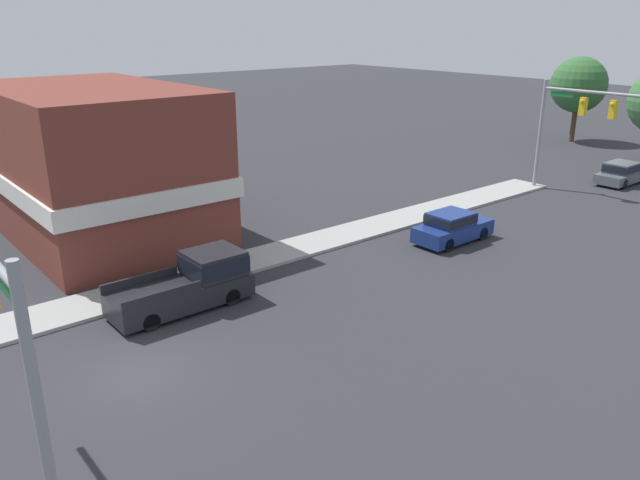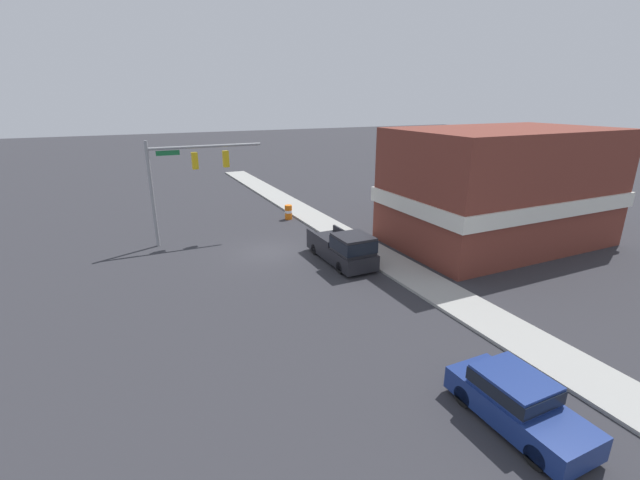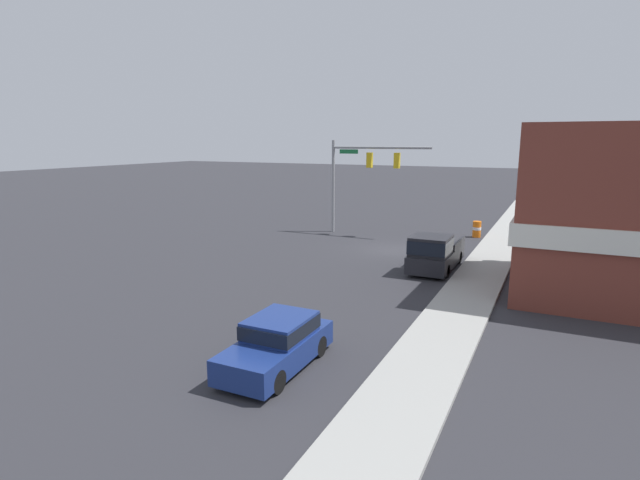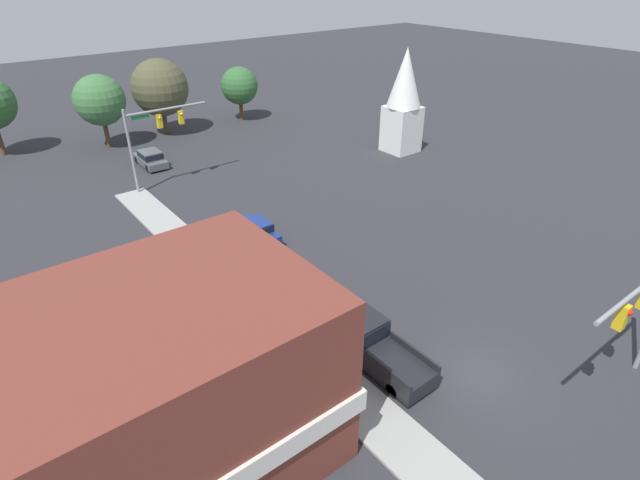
# 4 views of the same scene
# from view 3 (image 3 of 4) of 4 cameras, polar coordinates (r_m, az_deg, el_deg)

# --- Properties ---
(ground_plane) EXTENTS (200.00, 200.00, 0.00)m
(ground_plane) POSITION_cam_3_polar(r_m,az_deg,el_deg) (31.08, 8.48, -1.16)
(ground_plane) COLOR #2D2D33
(sidewalk_curb) EXTENTS (2.40, 60.00, 0.14)m
(sidewalk_curb) POSITION_cam_3_polar(r_m,az_deg,el_deg) (29.93, 18.95, -2.01)
(sidewalk_curb) COLOR #9E9E99
(sidewalk_curb) RESTS_ON ground
(near_signal_assembly) EXTENTS (7.25, 0.49, 6.66)m
(near_signal_assembly) POSITION_cam_3_polar(r_m,az_deg,el_deg) (35.63, 4.88, 8.33)
(near_signal_assembly) COLOR gray
(near_signal_assembly) RESTS_ON ground
(car_lead) EXTENTS (1.78, 4.21, 1.52)m
(car_lead) POSITION_cam_3_polar(r_m,az_deg,el_deg) (15.17, -4.84, -11.52)
(car_lead) COLOR black
(car_lead) RESTS_ON ground
(pickup_truck_parked) EXTENTS (1.96, 5.34, 1.98)m
(pickup_truck_parked) POSITION_cam_3_polar(r_m,az_deg,el_deg) (26.49, 12.95, -1.38)
(pickup_truck_parked) COLOR black
(pickup_truck_parked) RESTS_ON ground
(construction_barrel) EXTENTS (0.58, 0.58, 1.12)m
(construction_barrel) POSITION_cam_3_polar(r_m,az_deg,el_deg) (36.45, 17.48, 1.19)
(construction_barrel) COLOR orange
(construction_barrel) RESTS_ON ground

